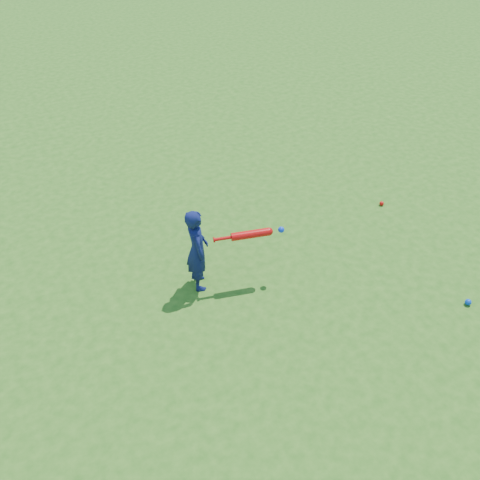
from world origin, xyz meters
The scene contains 5 objects.
ground centered at (0.00, 0.00, 0.00)m, with size 80.00×80.00×0.00m, color #2B6117.
child centered at (0.15, 0.32, 0.53)m, with size 0.39×0.25×1.06m, color #0F164A.
ground_ball_red centered at (3.14, 0.56, 0.03)m, with size 0.06×0.06×0.06m, color red.
ground_ball_blue centered at (2.71, -1.46, 0.04)m, with size 0.07×0.07×0.07m, color blue.
bat_swing centered at (0.76, 0.10, 0.68)m, with size 0.81×0.27×0.09m.
Camera 1 is at (-1.64, -4.00, 4.41)m, focal length 40.00 mm.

